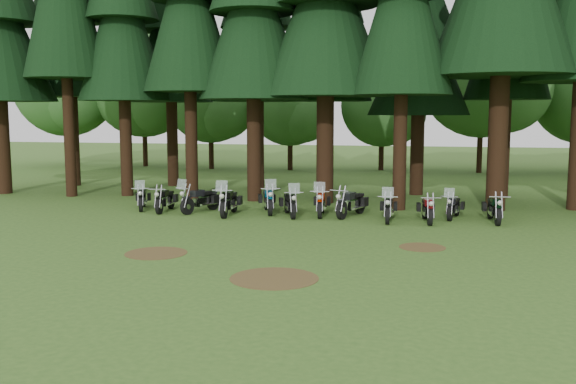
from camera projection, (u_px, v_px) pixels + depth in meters
name	position (u px, v px, depth m)	size (l,w,h in m)	color
ground	(273.00, 244.00, 19.80)	(120.00, 120.00, 0.00)	#34591F
pine_back_1	(169.00, 6.00, 34.48)	(4.52, 4.52, 16.22)	black
pine_back_2	(257.00, 2.00, 33.49)	(4.85, 4.85, 16.30)	black
pine_back_4	(420.00, 24.00, 30.75)	(4.94, 4.94, 13.78)	black
decid_0	(68.00, 88.00, 48.29)	(8.00, 7.78, 10.00)	black
decid_1	(147.00, 88.00, 47.47)	(7.91, 7.69, 9.88)	black
decid_2	(214.00, 99.00, 45.43)	(6.72, 6.53, 8.40)	black
decid_3	(293.00, 106.00, 44.60)	(6.12, 5.95, 7.65)	black
decid_4	(386.00, 108.00, 44.43)	(5.93, 5.76, 7.41)	black
decid_5	(488.00, 79.00, 42.16)	(8.45, 8.21, 10.56)	black
dirt_patch_0	(156.00, 253.00, 18.50)	(1.80, 1.80, 0.01)	#4C3D1E
dirt_patch_1	(422.00, 247.00, 19.32)	(1.40, 1.40, 0.01)	#4C3D1E
dirt_patch_2	(274.00, 278.00, 15.71)	(2.20, 2.20, 0.01)	#4C3D1E
motorcycle_0	(142.00, 199.00, 26.88)	(0.99, 2.06, 1.33)	black
motorcycle_1	(165.00, 201.00, 26.31)	(0.38, 2.17, 0.88)	black
motorcycle_2	(200.00, 200.00, 26.07)	(1.08, 2.26, 1.46)	black
motorcycle_3	(229.00, 203.00, 25.30)	(0.50, 2.40, 1.51)	black
motorcycle_4	(268.00, 201.00, 25.92)	(1.06, 2.32, 1.49)	black
motorcycle_5	(290.00, 204.00, 25.08)	(1.06, 2.20, 1.42)	black
motorcycle_6	(321.00, 203.00, 25.25)	(0.54, 2.31, 1.45)	black
motorcycle_7	(351.00, 204.00, 25.01)	(0.89, 2.30, 0.97)	black
motorcycle_8	(388.00, 209.00, 23.96)	(0.42, 2.23, 1.40)	black
motorcycle_9	(427.00, 210.00, 23.73)	(0.42, 2.17, 0.89)	black
motorcycle_10	(454.00, 207.00, 24.57)	(0.69, 2.03, 1.28)	black
motorcycle_11	(494.00, 210.00, 23.73)	(0.38, 2.26, 0.92)	black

